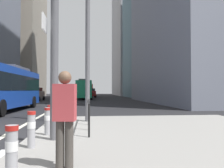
# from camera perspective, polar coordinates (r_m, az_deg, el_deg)

# --- Properties ---
(ground_plane) EXTENTS (160.00, 160.00, 0.00)m
(ground_plane) POSITION_cam_1_polar(r_m,az_deg,el_deg) (28.99, -11.32, -4.50)
(ground_plane) COLOR black
(median_island) EXTENTS (9.00, 10.00, 0.15)m
(median_island) POSITION_cam_1_polar(r_m,az_deg,el_deg) (8.42, 13.60, -11.36)
(median_island) COLOR gray
(median_island) RESTS_ON ground
(lane_centre_line) EXTENTS (0.20, 80.00, 0.01)m
(lane_centre_line) POSITION_cam_1_polar(r_m,az_deg,el_deg) (38.95, -9.91, -3.73)
(lane_centre_line) COLOR beige
(lane_centre_line) RESTS_ON ground
(office_tower_right_mid) EXTENTS (10.57, 17.25, 32.34)m
(office_tower_right_mid) POSITION_cam_1_polar(r_m,az_deg,el_deg) (56.10, 9.34, 13.63)
(office_tower_right_mid) COLOR slate
(office_tower_right_mid) RESTS_ON ground
(office_tower_right_far) EXTENTS (10.68, 23.52, 39.70)m
(office_tower_right_far) POSITION_cam_1_polar(r_m,az_deg,el_deg) (79.31, 4.76, 11.84)
(office_tower_right_far) COLOR #9E9EA3
(office_tower_right_far) RESTS_ON ground
(city_bus_blue_oncoming) EXTENTS (2.92, 11.43, 3.40)m
(city_bus_blue_oncoming) POSITION_cam_1_polar(r_m,az_deg,el_deg) (19.11, -24.27, -0.44)
(city_bus_blue_oncoming) COLOR #14389E
(city_bus_blue_oncoming) RESTS_ON ground
(city_bus_red_receding) EXTENTS (2.82, 11.01, 3.40)m
(city_bus_red_receding) POSITION_cam_1_polar(r_m,az_deg,el_deg) (42.58, -6.53, -1.09)
(city_bus_red_receding) COLOR #198456
(city_bus_red_receding) RESTS_ON ground
(city_bus_red_distant) EXTENTS (2.87, 10.85, 3.40)m
(city_bus_red_distant) POSITION_cam_1_polar(r_m,az_deg,el_deg) (63.81, -5.71, -1.24)
(city_bus_red_distant) COLOR red
(city_bus_red_distant) RESTS_ON ground
(car_oncoming_mid) EXTENTS (2.19, 4.26, 1.94)m
(car_oncoming_mid) POSITION_cam_1_polar(r_m,az_deg,el_deg) (37.27, -17.71, -2.27)
(car_oncoming_mid) COLOR #B2A899
(car_oncoming_mid) RESTS_ON ground
(car_receding_near) EXTENTS (2.20, 4.35, 1.94)m
(car_receding_near) POSITION_cam_1_polar(r_m,az_deg,el_deg) (52.19, -4.97, -2.10)
(car_receding_near) COLOR maroon
(car_receding_near) RESTS_ON ground
(street_lamp_post) EXTENTS (5.50, 0.32, 8.00)m
(street_lamp_post) POSITION_cam_1_polar(r_m,az_deg,el_deg) (11.38, -5.78, 17.79)
(street_lamp_post) COLOR #56565B
(street_lamp_post) RESTS_ON median_island
(bollard_front) EXTENTS (0.20, 0.20, 0.84)m
(bollard_front) POSITION_cam_1_polar(r_m,az_deg,el_deg) (4.09, -22.70, -14.15)
(bollard_front) COLOR #99999E
(bollard_front) RESTS_ON median_island
(bollard_left) EXTENTS (0.20, 0.20, 0.87)m
(bollard_left) POSITION_cam_1_polar(r_m,az_deg,el_deg) (6.14, -18.57, -9.73)
(bollard_left) COLOR #99999E
(bollard_left) RESTS_ON median_island
(bollard_right) EXTENTS (0.20, 0.20, 0.84)m
(bollard_right) POSITION_cam_1_polar(r_m,az_deg,el_deg) (7.75, -15.04, -8.16)
(bollard_right) COLOR #99999E
(bollard_right) RESTS_ON median_island
(bollard_back) EXTENTS (0.20, 0.20, 0.80)m
(bollard_back) POSITION_cam_1_polar(r_m,az_deg,el_deg) (9.64, -14.51, -6.96)
(bollard_back) COLOR #99999E
(bollard_back) RESTS_ON median_island
(pedestrian_railing) EXTENTS (0.06, 3.94, 0.98)m
(pedestrian_railing) POSITION_cam_1_polar(r_m,az_deg,el_deg) (9.05, -5.53, -5.67)
(pedestrian_railing) COLOR black
(pedestrian_railing) RESTS_ON median_island
(pedestrian_waiting) EXTENTS (0.41, 0.29, 1.71)m
(pedestrian_waiting) POSITION_cam_1_polar(r_m,az_deg,el_deg) (4.33, -11.15, -7.04)
(pedestrian_waiting) COLOR #423D38
(pedestrian_waiting) RESTS_ON median_island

